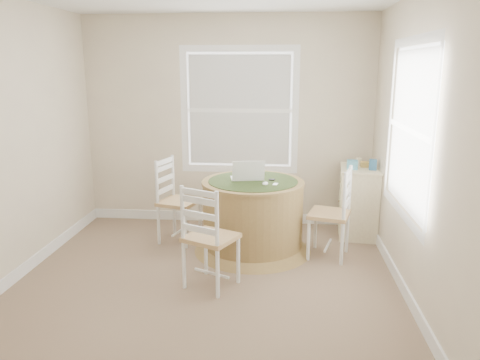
# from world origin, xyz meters

# --- Properties ---
(room) EXTENTS (3.64, 3.64, 2.64)m
(room) POSITION_xyz_m (0.17, 0.16, 1.30)
(room) COLOR #8D765A
(room) RESTS_ON ground
(round_table) EXTENTS (1.28, 1.28, 0.79)m
(round_table) POSITION_xyz_m (0.39, 0.83, 0.43)
(round_table) COLOR olive
(round_table) RESTS_ON ground
(chair_left) EXTENTS (0.50, 0.51, 0.95)m
(chair_left) POSITION_xyz_m (-0.47, 1.04, 0.47)
(chair_left) COLOR white
(chair_left) RESTS_ON ground
(chair_near) EXTENTS (0.55, 0.54, 0.95)m
(chair_near) POSITION_xyz_m (0.06, -0.06, 0.47)
(chair_near) COLOR white
(chair_near) RESTS_ON ground
(chair_right) EXTENTS (0.50, 0.51, 0.95)m
(chair_right) POSITION_xyz_m (1.20, 0.74, 0.47)
(chair_right) COLOR white
(chair_right) RESTS_ON ground
(laptop) EXTENTS (0.40, 0.36, 0.24)m
(laptop) POSITION_xyz_m (0.32, 0.89, 0.82)
(laptop) COLOR white
(laptop) RESTS_ON round_table
(mouse) EXTENTS (0.08, 0.11, 0.03)m
(mouse) POSITION_xyz_m (0.52, 0.69, 0.80)
(mouse) COLOR white
(mouse) RESTS_ON round_table
(phone) EXTENTS (0.06, 0.10, 0.02)m
(phone) POSITION_xyz_m (0.63, 0.69, 0.79)
(phone) COLOR #B7BABF
(phone) RESTS_ON round_table
(keys) EXTENTS (0.07, 0.06, 0.02)m
(keys) POSITION_xyz_m (0.59, 0.86, 0.79)
(keys) COLOR black
(keys) RESTS_ON round_table
(corner_chest) EXTENTS (0.53, 0.67, 0.83)m
(corner_chest) POSITION_xyz_m (1.61, 1.44, 0.42)
(corner_chest) COLOR #F5EAB8
(corner_chest) RESTS_ON ground
(tissue_box) EXTENTS (0.13, 0.13, 0.10)m
(tissue_box) POSITION_xyz_m (1.49, 1.34, 0.88)
(tissue_box) COLOR #529FBD
(tissue_box) RESTS_ON corner_chest
(box_yellow) EXTENTS (0.16, 0.11, 0.06)m
(box_yellow) POSITION_xyz_m (1.69, 1.48, 0.86)
(box_yellow) COLOR gold
(box_yellow) RESTS_ON corner_chest
(box_blue) EXTENTS (0.09, 0.09, 0.12)m
(box_blue) POSITION_xyz_m (1.73, 1.31, 0.89)
(box_blue) COLOR teal
(box_blue) RESTS_ON corner_chest
(cup_cream) EXTENTS (0.07, 0.07, 0.09)m
(cup_cream) POSITION_xyz_m (1.60, 1.56, 0.87)
(cup_cream) COLOR beige
(cup_cream) RESTS_ON corner_chest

